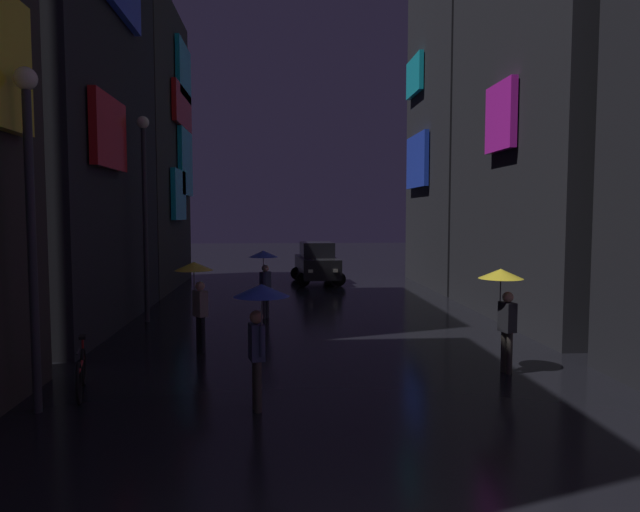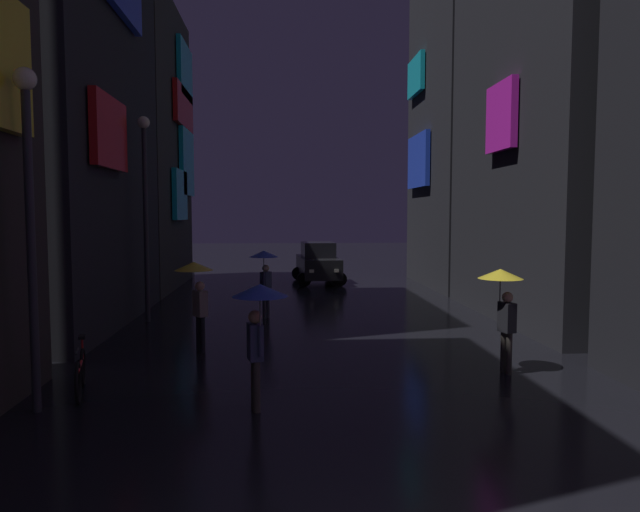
{
  "view_description": "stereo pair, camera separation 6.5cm",
  "coord_description": "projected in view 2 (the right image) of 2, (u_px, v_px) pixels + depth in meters",
  "views": [
    {
      "loc": [
        -1.07,
        -3.57,
        3.23
      ],
      "look_at": [
        0.0,
        10.82,
        2.17
      ],
      "focal_mm": 32.0,
      "sensor_mm": 36.0,
      "label": 1
    },
    {
      "loc": [
        -1.01,
        -3.57,
        3.23
      ],
      "look_at": [
        0.0,
        10.82,
        2.17
      ],
      "focal_mm": 32.0,
      "sensor_mm": 36.0,
      "label": 2
    }
  ],
  "objects": [
    {
      "name": "building_left_mid",
      "position": [
        49.0,
        12.0,
        16.04
      ],
      "size": [
        4.25,
        8.85,
        17.84
      ],
      "color": "#232328",
      "rests_on": "ground"
    },
    {
      "name": "building_left_far",
      "position": [
        131.0,
        147.0,
        24.75
      ],
      "size": [
        4.25,
        7.91,
        12.28
      ],
      "color": "#33302D",
      "rests_on": "ground"
    },
    {
      "name": "building_right_mid",
      "position": [
        564.0,
        19.0,
        17.02
      ],
      "size": [
        4.25,
        8.75,
        18.07
      ],
      "color": "#232328",
      "rests_on": "ground"
    },
    {
      "name": "pedestrian_foreground_right_yellow",
      "position": [
        502.0,
        291.0,
        11.58
      ],
      "size": [
        0.9,
        0.9,
        2.12
      ],
      "color": "#38332D",
      "rests_on": "ground"
    },
    {
      "name": "pedestrian_midstreet_left_blue",
      "position": [
        258.0,
        311.0,
        9.17
      ],
      "size": [
        0.9,
        0.9,
        2.12
      ],
      "color": "#38332D",
      "rests_on": "ground"
    },
    {
      "name": "pedestrian_near_crossing_blue",
      "position": [
        264.0,
        265.0,
        17.51
      ],
      "size": [
        0.9,
        0.9,
        2.12
      ],
      "color": "#2D2D38",
      "rests_on": "ground"
    },
    {
      "name": "pedestrian_midstreet_centre_yellow",
      "position": [
        196.0,
        281.0,
        13.32
      ],
      "size": [
        0.9,
        0.9,
        2.12
      ],
      "color": "black",
      "rests_on": "ground"
    },
    {
      "name": "bicycle_parked_at_storefront",
      "position": [
        81.0,
        373.0,
        10.24
      ],
      "size": [
        0.52,
        1.78,
        0.96
      ],
      "color": "black",
      "rests_on": "ground"
    },
    {
      "name": "car_distant",
      "position": [
        318.0,
        263.0,
        26.76
      ],
      "size": [
        2.43,
        4.23,
        1.92
      ],
      "color": "black",
      "rests_on": "ground"
    },
    {
      "name": "streetlamp_left_near",
      "position": [
        29.0,
        200.0,
        9.08
      ],
      "size": [
        0.36,
        0.36,
        5.54
      ],
      "color": "#2D2D33",
      "rests_on": "ground"
    },
    {
      "name": "streetlamp_left_far",
      "position": [
        145.0,
        196.0,
        16.9
      ],
      "size": [
        0.36,
        0.36,
        6.11
      ],
      "color": "#2D2D33",
      "rests_on": "ground"
    }
  ]
}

